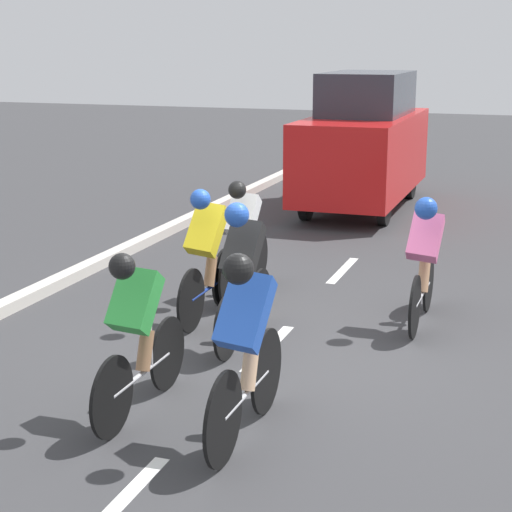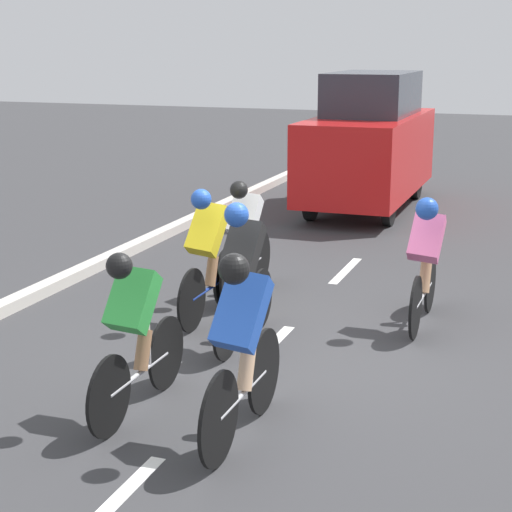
{
  "view_description": "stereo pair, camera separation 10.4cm",
  "coord_description": "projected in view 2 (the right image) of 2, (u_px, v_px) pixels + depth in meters",
  "views": [
    {
      "loc": [
        -2.56,
        7.73,
        3.01
      ],
      "look_at": [
        0.13,
        -0.01,
        0.95
      ],
      "focal_mm": 60.0,
      "sensor_mm": 36.0,
      "label": 1
    },
    {
      "loc": [
        -2.66,
        7.7,
        3.01
      ],
      "look_at": [
        0.13,
        -0.01,
        0.95
      ],
      "focal_mm": 60.0,
      "sensor_mm": 36.0,
      "label": 2
    }
  ],
  "objects": [
    {
      "name": "ground_plane",
      "position": [
        268.0,
        348.0,
        8.63
      ],
      "size": [
        60.0,
        60.0,
        0.0
      ],
      "primitive_type": "plane",
      "color": "#38383A"
    },
    {
      "name": "curb",
      "position": [
        2.0,
        309.0,
        9.68
      ],
      "size": [
        0.2,
        27.28,
        0.14
      ],
      "primitive_type": "cube",
      "color": "beige",
      "rests_on": "ground"
    },
    {
      "name": "cyclist_pink",
      "position": [
        425.0,
        257.0,
        9.1
      ],
      "size": [
        0.36,
        1.66,
        1.47
      ],
      "color": "black",
      "rests_on": "ground"
    },
    {
      "name": "lane_stripe_mid",
      "position": [
        268.0,
        348.0,
        8.64
      ],
      "size": [
        0.12,
        1.4,
        0.01
      ],
      "primitive_type": "cube",
      "color": "white",
      "rests_on": "ground"
    },
    {
      "name": "lane_stripe_far",
      "position": [
        346.0,
        270.0,
        11.55
      ],
      "size": [
        0.12,
        1.4,
        0.01
      ],
      "primitive_type": "cube",
      "color": "white",
      "rests_on": "ground"
    },
    {
      "name": "cyclist_black",
      "position": [
        243.0,
        268.0,
        8.51
      ],
      "size": [
        0.36,
        1.65,
        1.53
      ],
      "color": "black",
      "rests_on": "ground"
    },
    {
      "name": "cyclist_green",
      "position": [
        135.0,
        328.0,
        6.93
      ],
      "size": [
        0.35,
        1.68,
        1.44
      ],
      "color": "black",
      "rests_on": "ground"
    },
    {
      "name": "cyclist_blue",
      "position": [
        242.0,
        342.0,
        6.43
      ],
      "size": [
        0.38,
        1.7,
        1.56
      ],
      "color": "black",
      "rests_on": "ground"
    },
    {
      "name": "cyclist_yellow",
      "position": [
        208.0,
        251.0,
        9.32
      ],
      "size": [
        0.38,
        1.65,
        1.52
      ],
      "color": "black",
      "rests_on": "ground"
    },
    {
      "name": "support_car",
      "position": [
        369.0,
        143.0,
        15.58
      ],
      "size": [
        1.7,
        4.37,
        2.47
      ],
      "color": "black",
      "rests_on": "ground"
    },
    {
      "name": "lane_stripe_near",
      "position": [
        112.0,
        504.0,
        5.72
      ],
      "size": [
        0.12,
        1.4,
        0.01
      ],
      "primitive_type": "cube",
      "color": "white",
      "rests_on": "ground"
    },
    {
      "name": "cyclist_white",
      "position": [
        245.0,
        237.0,
        10.18
      ],
      "size": [
        0.35,
        1.68,
        1.46
      ],
      "color": "black",
      "rests_on": "ground"
    }
  ]
}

